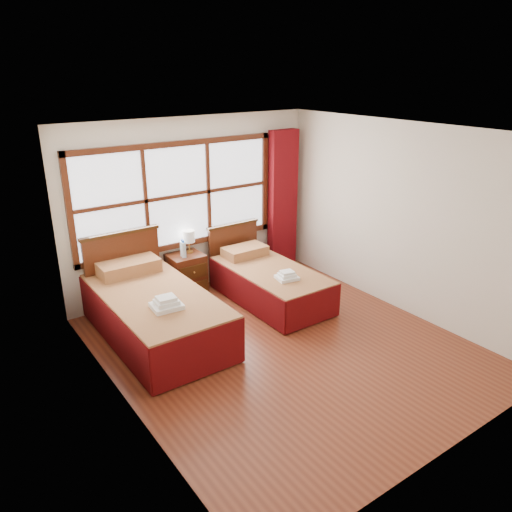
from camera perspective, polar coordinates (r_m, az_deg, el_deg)
floor at (r=6.28m, az=3.27°, el=-10.29°), size 4.50×4.50×0.00m
ceiling at (r=5.42m, az=3.85°, el=13.97°), size 4.50×4.50×0.00m
wall_back at (r=7.52m, az=-7.27°, el=5.70°), size 4.00×0.00×4.00m
wall_left at (r=4.81m, az=-15.46°, el=-3.80°), size 0.00×4.50×4.50m
wall_right at (r=7.09m, az=16.30°, el=4.08°), size 0.00×4.50×4.50m
window at (r=7.33m, az=-8.92°, el=6.83°), size 3.16×0.06×1.56m
curtain at (r=8.29m, az=3.06°, el=6.33°), size 0.50×0.16×2.30m
bed_left at (r=6.49m, az=-11.66°, el=-6.11°), size 1.18×2.28×1.15m
bed_right at (r=7.34m, az=1.41°, el=-2.92°), size 0.98×2.00×0.94m
nightstand at (r=7.50m, az=-7.94°, el=-2.23°), size 0.50×0.49×0.66m
towels_left at (r=5.90m, az=-10.20°, el=-5.37°), size 0.36×0.33×0.14m
towels_right at (r=6.87m, az=3.56°, el=-2.29°), size 0.32×0.29×0.12m
lamp at (r=7.39m, az=-7.68°, el=2.17°), size 0.17×0.17×0.34m
bottle_near at (r=7.30m, az=-8.40°, el=0.86°), size 0.07×0.07×0.25m
bottle_far at (r=7.24m, az=-8.26°, el=0.71°), size 0.07×0.07×0.26m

